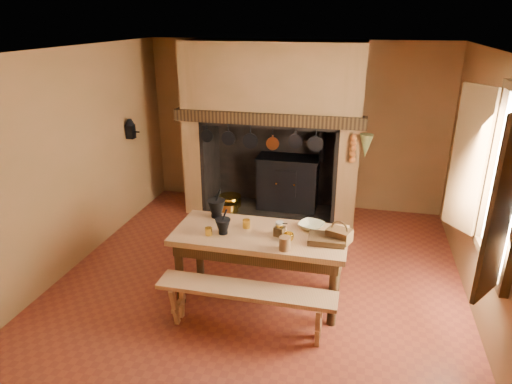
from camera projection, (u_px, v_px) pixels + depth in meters
floor at (258, 283)px, 5.74m from camera, size 5.50×5.50×0.00m
ceiling at (259, 52)px, 4.72m from camera, size 5.50×5.50×0.00m
back_wall at (295, 126)px, 7.72m from camera, size 5.00×0.02×2.80m
wall_left at (66, 163)px, 5.77m from camera, size 0.02×5.50×2.80m
wall_right at (495, 198)px, 4.69m from camera, size 0.02×5.50×2.80m
wall_front at (155, 328)px, 2.74m from camera, size 5.00×0.02×2.80m
chimney_breast at (273, 105)px, 7.24m from camera, size 2.95×0.96×2.80m
iron_range at (288, 182)px, 7.79m from camera, size 1.12×0.55×1.60m
hearth_pans at (229, 203)px, 7.94m from camera, size 0.51×0.62×0.20m
hanging_pans at (264, 141)px, 6.96m from camera, size 1.92×0.29×0.27m
onion_string at (353, 149)px, 6.66m from camera, size 0.12×0.10×0.46m
herb_bunch at (366, 146)px, 6.60m from camera, size 0.20×0.20×0.35m
window at (494, 182)px, 4.25m from camera, size 0.39×1.75×1.76m
wall_coffee_mill at (130, 127)px, 7.11m from camera, size 0.23×0.16×0.31m
work_table at (260, 243)px, 5.22m from camera, size 1.96×0.87×0.85m
bench_front at (246, 299)px, 4.74m from camera, size 1.88×0.33×0.53m
bench_back at (273, 239)px, 6.03m from camera, size 1.84×0.32×0.52m
mortar_large at (216, 208)px, 5.53m from camera, size 0.22×0.22×0.37m
mortar_small at (223, 226)px, 5.11m from camera, size 0.18×0.18×0.30m
coffee_grinder at (280, 230)px, 5.08m from camera, size 0.16×0.13×0.17m
brass_mug_a at (209, 231)px, 5.10m from camera, size 0.08×0.08×0.09m
brass_mug_b at (246, 224)px, 5.27m from camera, size 0.09×0.09×0.10m
mixing_bowl at (311, 226)px, 5.26m from camera, size 0.37×0.37×0.07m
stoneware_crock at (285, 243)px, 4.76m from camera, size 0.14×0.14×0.15m
glass_jar at (279, 228)px, 5.10m from camera, size 0.10×0.10×0.16m
wicker_basket at (339, 235)px, 4.94m from camera, size 0.30×0.26×0.24m
wooden_tray at (327, 239)px, 4.94m from camera, size 0.40×0.29×0.07m
brass_cup at (288, 237)px, 4.96m from camera, size 0.15×0.15×0.09m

